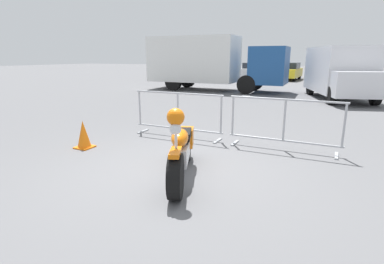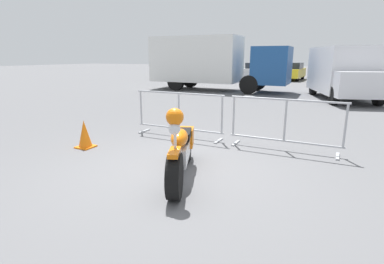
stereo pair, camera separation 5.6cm
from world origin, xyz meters
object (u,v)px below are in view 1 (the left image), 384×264
object	(u,v)px
crowd_barrier_near	(178,114)
parked_car_silver	(254,71)
motorcycle	(181,149)
box_truck	(208,61)
parked_car_green	(223,69)
pedestrian	(177,71)
parked_car_maroon	(194,69)
delivery_van	(340,71)
parked_car_yellow	(288,71)
crowd_barrier_far	(284,124)
parked_car_tan	(171,69)
parked_car_black	(327,72)
traffic_cone	(84,135)

from	to	relation	value
crowd_barrier_near	parked_car_silver	size ratio (longest dim) A/B	0.56
motorcycle	box_truck	distance (m)	12.94
parked_car_green	pedestrian	xyz separation A→B (m)	(-0.60, -7.82, 0.15)
parked_car_maroon	parked_car_green	size ratio (longest dim) A/B	0.95
delivery_van	parked_car_yellow	xyz separation A→B (m)	(-3.76, 10.77, -0.53)
motorcycle	parked_car_silver	distance (m)	22.69
crowd_barrier_near	parked_car_maroon	world-z (taller)	parked_car_maroon
crowd_barrier_far	parked_car_tan	world-z (taller)	parked_car_tan
delivery_van	parked_car_yellow	world-z (taller)	delivery_van
crowd_barrier_far	parked_car_black	xyz separation A→B (m)	(0.05, 20.51, 0.13)
delivery_van	parked_car_green	world-z (taller)	delivery_van
parked_car_tan	parked_car_yellow	bearing A→B (deg)	-91.64
crowd_barrier_near	box_truck	xyz separation A→B (m)	(-3.34, 9.87, 1.08)
box_truck	parked_car_maroon	world-z (taller)	box_truck
crowd_barrier_far	pedestrian	bearing A→B (deg)	126.76
parked_car_silver	parked_car_black	world-z (taller)	parked_car_silver
delivery_van	parked_car_yellow	bearing A→B (deg)	-178.98
crowd_barrier_far	parked_car_silver	distance (m)	20.86
motorcycle	parked_car_silver	xyz separation A→B (m)	(-4.47, 22.25, 0.22)
traffic_cone	parked_car_yellow	bearing A→B (deg)	87.37
parked_car_tan	parked_car_yellow	size ratio (longest dim) A/B	0.97
parked_car_silver	parked_car_black	size ratio (longest dim) A/B	1.01
delivery_van	parked_car_maroon	xyz separation A→B (m)	(-12.40, 10.77, -0.51)
parked_car_maroon	parked_car_silver	size ratio (longest dim) A/B	1.05
parked_car_tan	parked_car_green	size ratio (longest dim) A/B	0.89
parked_car_maroon	parked_car_silver	distance (m)	5.76
parked_car_yellow	parked_car_tan	bearing A→B (deg)	88.36
motorcycle	parked_car_silver	size ratio (longest dim) A/B	0.51
traffic_cone	box_truck	bearing A→B (deg)	99.77
pedestrian	parked_car_green	bearing A→B (deg)	-46.62
parked_car_green	parked_car_yellow	bearing A→B (deg)	-90.76
parked_car_black	parked_car_silver	bearing A→B (deg)	96.11
motorcycle	parked_car_black	xyz separation A→B (m)	(1.29, 22.69, 0.21)
crowd_barrier_near	parked_car_tan	distance (m)	23.72
parked_car_silver	parked_car_maroon	bearing A→B (deg)	93.72
delivery_van	pedestrian	size ratio (longest dim) A/B	3.17
parked_car_yellow	pedestrian	world-z (taller)	pedestrian
parked_car_maroon	pedestrian	xyz separation A→B (m)	(2.27, -7.57, 0.19)
parked_car_tan	parked_car_black	bearing A→B (deg)	-88.40
crowd_barrier_near	traffic_cone	xyz separation A→B (m)	(-1.35, -1.69, -0.27)
box_truck	parked_car_green	world-z (taller)	box_truck
motorcycle	parked_car_tan	world-z (taller)	parked_car_tan
parked_car_silver	parked_car_tan	bearing A→B (deg)	88.59
parked_car_black	delivery_van	bearing A→B (deg)	-173.84
parked_car_maroon	parked_car_silver	world-z (taller)	parked_car_maroon
parked_car_green	parked_car_silver	world-z (taller)	parked_car_green
parked_car_yellow	parked_car_maroon	bearing A→B (deg)	91.70
parked_car_tan	parked_car_yellow	distance (m)	11.53
crowd_barrier_near	pedestrian	distance (m)	14.01
parked_car_tan	parked_car_maroon	world-z (taller)	parked_car_maroon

